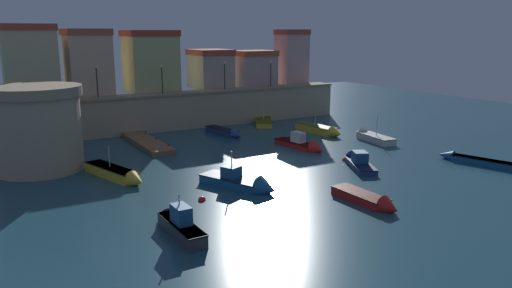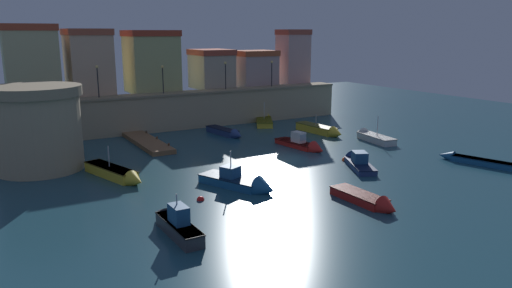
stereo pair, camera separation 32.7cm
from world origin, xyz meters
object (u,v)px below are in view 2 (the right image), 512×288
object	(u,v)px
moored_boat_6	(175,223)
moored_boat_8	(357,161)
moored_boat_9	(371,137)
moored_boat_10	(264,120)
moored_boat_5	(369,201)
moored_boat_7	(117,173)
moored_boat_2	(473,160)
quay_lamp_0	(98,76)
quay_lamp_1	(163,74)
quay_lamp_3	(272,69)
mooring_buoy_1	(345,161)
moored_boat_0	(243,183)
mooring_buoy_0	(201,200)
moored_boat_3	(322,130)
moored_boat_4	(227,132)
quay_lamp_2	(225,71)
fortress_tower	(37,128)
moored_boat_1	(304,145)

from	to	relation	value
moored_boat_6	moored_boat_8	distance (m)	19.63
moored_boat_9	moored_boat_10	world-z (taller)	moored_boat_10
moored_boat_5	moored_boat_8	size ratio (longest dim) A/B	0.90
moored_boat_7	moored_boat_2	bearing A→B (deg)	52.07
quay_lamp_0	quay_lamp_1	xyz separation A→B (m)	(7.26, 0.00, -0.13)
quay_lamp_3	mooring_buoy_1	bearing A→B (deg)	-104.41
moored_boat_0	moored_boat_8	world-z (taller)	moored_boat_0
moored_boat_7	moored_boat_9	bearing A→B (deg)	74.69
quay_lamp_1	moored_boat_6	bearing A→B (deg)	-108.52
mooring_buoy_0	moored_boat_9	bearing A→B (deg)	20.17
moored_boat_10	moored_boat_8	bearing A→B (deg)	-160.30
quay_lamp_0	moored_boat_3	world-z (taller)	quay_lamp_0
moored_boat_6	moored_boat_8	size ratio (longest dim) A/B	0.94
moored_boat_4	mooring_buoy_0	size ratio (longest dim) A/B	11.51
quay_lamp_1	moored_boat_8	distance (m)	25.54
moored_boat_2	moored_boat_3	size ratio (longest dim) A/B	0.99
quay_lamp_2	moored_boat_9	xyz separation A→B (m)	(8.99, -16.18, -6.16)
moored_boat_5	moored_boat_8	xyz separation A→B (m)	(5.98, 8.04, 0.06)
moored_boat_4	fortress_tower	bearing A→B (deg)	-85.05
fortress_tower	mooring_buoy_0	world-z (taller)	fortress_tower
moored_boat_1	moored_boat_0	bearing A→B (deg)	-61.22
quay_lamp_1	quay_lamp_3	size ratio (longest dim) A/B	0.97
moored_boat_4	mooring_buoy_1	xyz separation A→B (m)	(4.27, -15.05, -0.36)
quay_lamp_2	moored_boat_6	xyz separation A→B (m)	(-17.74, -29.11, -5.96)
moored_boat_5	moored_boat_6	bearing A→B (deg)	-101.12
quay_lamp_0	moored_boat_8	size ratio (longest dim) A/B	0.56
mooring_buoy_0	mooring_buoy_1	xyz separation A→B (m)	(15.39, 3.22, 0.00)
moored_boat_1	moored_boat_2	distance (m)	15.21
quay_lamp_2	moored_boat_9	world-z (taller)	quay_lamp_2
quay_lamp_2	moored_boat_7	bearing A→B (deg)	-136.65
moored_boat_10	moored_boat_4	bearing A→B (deg)	149.29
quay_lamp_3	moored_boat_2	xyz separation A→B (m)	(3.48, -27.72, -6.21)
moored_boat_6	mooring_buoy_1	world-z (taller)	moored_boat_6
moored_boat_0	mooring_buoy_1	distance (m)	11.91
fortress_tower	moored_boat_3	bearing A→B (deg)	0.26
quay_lamp_1	moored_boat_9	xyz separation A→B (m)	(16.97, -16.18, -6.06)
moored_boat_4	moored_boat_10	bearing A→B (deg)	112.29
moored_boat_4	moored_boat_10	world-z (taller)	moored_boat_10
moored_boat_8	moored_boat_0	bearing A→B (deg)	119.63
moored_boat_2	moored_boat_7	bearing A→B (deg)	52.20
quay_lamp_1	moored_boat_7	xyz separation A→B (m)	(-9.93, -16.92, -6.00)
moored_boat_1	moored_boat_4	xyz separation A→B (m)	(-3.76, 9.39, -0.01)
moored_boat_2	moored_boat_5	world-z (taller)	moored_boat_5
fortress_tower	moored_boat_4	size ratio (longest dim) A/B	1.21
moored_boat_0	moored_boat_8	distance (m)	11.53
moored_boat_4	moored_boat_10	xyz separation A→B (m)	(7.41, 4.40, -0.01)
moored_boat_6	mooring_buoy_0	world-z (taller)	moored_boat_6
moored_boat_2	moored_boat_3	distance (m)	17.15
moored_boat_7	moored_boat_6	bearing A→B (deg)	-16.02
moored_boat_2	moored_boat_9	bearing A→B (deg)	-11.08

